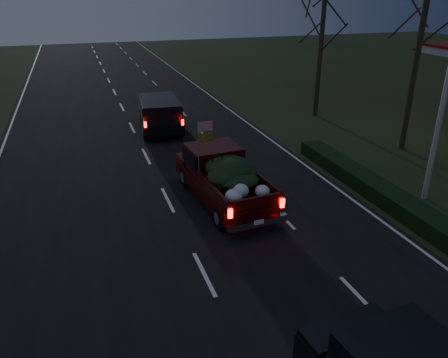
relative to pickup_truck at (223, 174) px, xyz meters
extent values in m
plane|color=black|center=(-2.03, -4.36, -1.06)|extent=(120.00, 120.00, 0.00)
cube|color=black|center=(-2.03, -4.36, -1.05)|extent=(14.00, 120.00, 0.02)
cube|color=black|center=(5.77, -1.36, -0.76)|extent=(1.00, 10.00, 0.60)
cylinder|color=silver|center=(7.47, -2.36, 3.44)|extent=(0.20, 0.20, 9.00)
cylinder|color=black|center=(10.47, 2.64, 3.19)|extent=(0.28, 0.28, 8.50)
cylinder|color=black|center=(9.47, 9.64, 2.44)|extent=(0.28, 0.28, 7.00)
cube|color=#3B0908|center=(0.00, 0.02, -0.44)|extent=(2.47, 5.35, 0.57)
cube|color=#3B0908|center=(-0.07, 0.96, 0.34)|extent=(2.05, 1.81, 0.94)
cube|color=black|center=(-0.07, 0.96, 0.45)|extent=(2.14, 1.71, 0.57)
cube|color=#3B0908|center=(0.10, -1.33, -0.13)|extent=(2.14, 3.05, 0.06)
ellipsoid|color=black|center=(0.11, -0.81, 0.34)|extent=(1.80, 2.00, 0.63)
cylinder|color=gray|center=(-0.94, -0.05, 1.07)|extent=(0.03, 0.03, 2.09)
cube|color=red|center=(-0.66, -0.03, 1.94)|extent=(0.54, 0.06, 0.35)
cube|color=gold|center=(-0.66, -0.03, 1.52)|extent=(0.54, 0.06, 0.35)
cube|color=black|center=(-0.49, 9.86, -0.40)|extent=(2.63, 5.30, 0.64)
cube|color=black|center=(-0.52, 9.59, 0.32)|extent=(2.36, 3.91, 0.85)
cube|color=black|center=(-0.52, 9.59, 0.41)|extent=(2.46, 3.81, 0.51)
camera|label=1|loc=(-4.79, -14.30, 6.43)|focal=35.00mm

